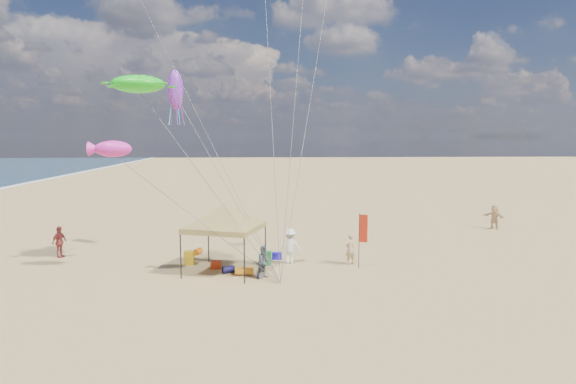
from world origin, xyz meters
name	(u,v)px	position (x,y,z in m)	size (l,w,h in m)	color
ground	(292,287)	(0.00, 0.00, 0.00)	(280.00, 280.00, 0.00)	tan
canopy_tent	(224,206)	(-3.18, 2.72, 3.35)	(6.19, 6.19, 4.02)	black
feather_flag	(362,232)	(3.82, 3.00, 1.92)	(0.43, 0.14, 2.87)	black
cooler_red	(216,265)	(-3.70, 3.45, 0.19)	(0.54, 0.38, 0.38)	red
cooler_blue	(277,256)	(-0.49, 5.18, 0.19)	(0.54, 0.38, 0.38)	#1F16B8
bag_navy	(228,270)	(-3.00, 2.50, 0.18)	(0.36, 0.36, 0.60)	#0F0D3A
bag_orange	(198,251)	(-5.00, 6.58, 0.18)	(0.36, 0.36, 0.60)	orange
chair_green	(266,258)	(-1.08, 4.05, 0.35)	(0.50, 0.50, 0.70)	#167C2D
chair_yellow	(189,258)	(-5.19, 4.37, 0.35)	(0.50, 0.50, 0.70)	yellow
crate_grey	(260,275)	(-1.44, 1.64, 0.14)	(0.34, 0.30, 0.28)	slate
beach_cart	(244,271)	(-2.21, 2.20, 0.20)	(0.90, 0.50, 0.24)	orange
person_near_a	(350,249)	(3.36, 3.82, 0.84)	(0.61, 0.40, 1.68)	tan
person_near_b	(264,262)	(-1.24, 1.53, 0.79)	(0.77, 0.60, 1.58)	#39404D
person_near_c	(290,246)	(0.18, 4.20, 0.95)	(1.23, 0.71, 1.90)	white
person_far_a	(59,242)	(-12.68, 6.35, 0.89)	(1.04, 0.43, 1.77)	#AE4343
person_far_c	(494,217)	(15.84, 13.27, 0.90)	(1.67, 0.53, 1.80)	tan
turtle_kite	(138,84)	(-7.24, 2.88, 9.28)	(2.58, 2.06, 0.86)	#19DC1C
fish_kite	(113,149)	(-8.27, 1.97, 6.21)	(1.75, 0.87, 0.78)	#EB2AB4
squid_kite	(175,90)	(-5.98, 6.09, 9.29)	(0.85, 0.85, 2.22)	purple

